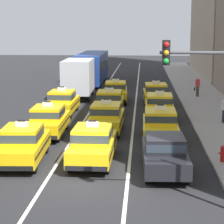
% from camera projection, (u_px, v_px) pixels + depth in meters
% --- Properties ---
extents(ground_plane, '(160.00, 160.00, 0.00)m').
position_uv_depth(ground_plane, '(86.00, 182.00, 17.83)').
color(ground_plane, '#232326').
extents(lane_stripe_left_center, '(0.14, 80.00, 0.01)m').
position_uv_depth(lane_stripe_left_center, '(97.00, 101.00, 37.55)').
color(lane_stripe_left_center, silver).
rests_on(lane_stripe_left_center, ground).
extents(lane_stripe_center_right, '(0.14, 80.00, 0.01)m').
position_uv_depth(lane_stripe_center_right, '(136.00, 101.00, 37.34)').
color(lane_stripe_center_right, silver).
rests_on(lane_stripe_center_right, ground).
extents(sidewalk_curb, '(4.00, 90.00, 0.15)m').
position_uv_depth(sidewalk_curb, '(215.00, 112.00, 32.05)').
color(sidewalk_curb, '#9E9993').
rests_on(sidewalk_curb, ground).
extents(taxi_left_nearest, '(2.04, 4.64, 1.96)m').
position_uv_depth(taxi_left_nearest, '(23.00, 143.00, 20.27)').
color(taxi_left_nearest, black).
rests_on(taxi_left_nearest, ground).
extents(taxi_left_second, '(1.92, 4.60, 1.96)m').
position_uv_depth(taxi_left_second, '(48.00, 120.00, 25.34)').
color(taxi_left_second, black).
rests_on(taxi_left_second, ground).
extents(taxi_left_third, '(1.82, 4.56, 1.96)m').
position_uv_depth(taxi_left_third, '(62.00, 102.00, 31.46)').
color(taxi_left_third, black).
rests_on(taxi_left_third, ground).
extents(box_truck_left_fourth, '(2.44, 7.02, 3.27)m').
position_uv_depth(box_truck_left_fourth, '(79.00, 77.00, 38.96)').
color(box_truck_left_fourth, black).
rests_on(box_truck_left_fourth, ground).
extents(bus_left_fifth, '(2.57, 11.21, 3.22)m').
position_uv_depth(bus_left_fifth, '(92.00, 66.00, 48.65)').
color(bus_left_fifth, black).
rests_on(bus_left_fifth, ground).
extents(taxi_center_nearest, '(1.88, 4.58, 1.96)m').
position_uv_depth(taxi_center_nearest, '(93.00, 144.00, 20.24)').
color(taxi_center_nearest, black).
rests_on(taxi_center_nearest, ground).
extents(taxi_center_second, '(1.89, 4.59, 1.96)m').
position_uv_depth(taxi_center_second, '(106.00, 117.00, 26.22)').
color(taxi_center_second, black).
rests_on(taxi_center_second, ground).
extents(taxi_center_third, '(1.85, 4.57, 1.96)m').
position_uv_depth(taxi_center_third, '(109.00, 102.00, 31.36)').
color(taxi_center_third, black).
rests_on(taxi_center_third, ground).
extents(taxi_center_fourth, '(1.99, 4.63, 1.96)m').
position_uv_depth(taxi_center_fourth, '(116.00, 91.00, 36.70)').
color(taxi_center_fourth, black).
rests_on(taxi_center_fourth, ground).
extents(sedan_right_nearest, '(1.89, 4.35, 1.58)m').
position_uv_depth(sedan_right_nearest, '(165.00, 153.00, 18.90)').
color(sedan_right_nearest, black).
rests_on(sedan_right_nearest, ground).
extents(taxi_right_second, '(1.83, 4.56, 1.96)m').
position_uv_depth(taxi_right_second, '(160.00, 124.00, 24.29)').
color(taxi_right_second, black).
rests_on(taxi_right_second, ground).
extents(taxi_right_third, '(1.88, 4.59, 1.96)m').
position_uv_depth(taxi_right_third, '(159.00, 106.00, 29.89)').
color(taxi_right_third, black).
rests_on(taxi_right_third, ground).
extents(taxi_right_fourth, '(1.96, 4.62, 1.96)m').
position_uv_depth(taxi_right_fourth, '(156.00, 94.00, 35.41)').
color(taxi_right_fourth, black).
rests_on(taxi_right_fourth, ground).
extents(pedestrian_near_crosswalk, '(0.47, 0.24, 1.66)m').
position_uv_depth(pedestrian_near_crosswalk, '(197.00, 87.00, 38.71)').
color(pedestrian_near_crosswalk, '#473828').
rests_on(pedestrian_near_crosswalk, sidewalk_curb).
extents(fire_hydrant, '(0.36, 0.22, 0.73)m').
position_uv_depth(fire_hydrant, '(223.00, 153.00, 19.98)').
color(fire_hydrant, red).
rests_on(fire_hydrant, sidewalk_curb).
extents(traffic_light_pole, '(2.87, 0.33, 5.58)m').
position_uv_depth(traffic_light_pole, '(218.00, 98.00, 14.09)').
color(traffic_light_pole, '#47474C').
rests_on(traffic_light_pole, ground).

